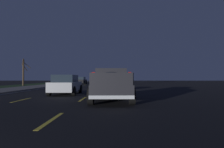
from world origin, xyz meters
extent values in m
plane|color=black|center=(27.00, 0.00, 0.00)|extent=(144.00, 144.00, 0.00)
cube|color=slate|center=(27.00, 7.45, 0.06)|extent=(108.00, 4.00, 0.12)
cube|color=#1E3819|center=(27.00, 12.45, 0.00)|extent=(108.00, 6.00, 0.01)
cube|color=yellow|center=(4.55, -1.75, 0.00)|extent=(2.40, 0.14, 0.01)
cube|color=yellow|center=(10.48, -1.75, 0.00)|extent=(2.40, 0.14, 0.01)
cube|color=yellow|center=(15.93, -1.75, 0.00)|extent=(2.40, 0.14, 0.01)
cube|color=yellow|center=(21.01, -1.75, 0.00)|extent=(2.40, 0.14, 0.01)
cube|color=yellow|center=(26.05, -1.75, 0.00)|extent=(2.40, 0.14, 0.01)
cube|color=yellow|center=(31.16, -1.75, 0.00)|extent=(2.40, 0.14, 0.01)
cube|color=yellow|center=(36.73, -1.75, 0.00)|extent=(2.40, 0.14, 0.01)
cube|color=yellow|center=(42.62, -1.75, 0.00)|extent=(2.40, 0.14, 0.01)
cube|color=yellow|center=(49.26, -1.75, 0.00)|extent=(2.40, 0.14, 0.01)
cube|color=yellow|center=(55.35, -1.75, 0.00)|extent=(2.40, 0.14, 0.01)
cube|color=yellow|center=(61.94, -1.75, 0.00)|extent=(2.40, 0.14, 0.01)
cube|color=yellow|center=(67.83, -1.75, 0.00)|extent=(2.40, 0.14, 0.01)
cube|color=yellow|center=(74.08, -1.75, 0.00)|extent=(2.40, 0.14, 0.01)
cube|color=yellow|center=(79.44, -1.75, 0.00)|extent=(2.40, 0.14, 0.01)
cube|color=yellow|center=(9.92, 1.75, 0.00)|extent=(2.40, 0.14, 0.01)
cube|color=yellow|center=(15.53, 1.75, 0.00)|extent=(2.40, 0.14, 0.01)
cube|color=yellow|center=(22.22, 1.75, 0.00)|extent=(2.40, 0.14, 0.01)
cube|color=yellow|center=(28.28, 1.75, 0.00)|extent=(2.40, 0.14, 0.01)
cube|color=yellow|center=(34.14, 1.75, 0.00)|extent=(2.40, 0.14, 0.01)
cube|color=yellow|center=(40.61, 1.75, 0.00)|extent=(2.40, 0.14, 0.01)
cube|color=yellow|center=(46.79, 1.75, 0.00)|extent=(2.40, 0.14, 0.01)
cube|color=yellow|center=(53.49, 1.75, 0.00)|extent=(2.40, 0.14, 0.01)
cube|color=yellow|center=(60.09, 1.75, 0.00)|extent=(2.40, 0.14, 0.01)
cube|color=yellow|center=(65.96, 1.75, 0.00)|extent=(2.40, 0.14, 0.01)
cube|color=yellow|center=(71.82, 1.75, 0.00)|extent=(2.40, 0.14, 0.01)
cube|color=yellow|center=(77.74, 1.75, 0.00)|extent=(2.40, 0.14, 0.01)
cube|color=silver|center=(27.00, 5.15, 0.00)|extent=(108.00, 0.14, 0.01)
cube|color=#232328|center=(9.76, -3.50, 0.67)|extent=(5.44, 2.12, 0.60)
cube|color=#232328|center=(10.94, -3.47, 1.42)|extent=(2.20, 1.89, 0.90)
cube|color=#1E2833|center=(9.89, -3.50, 1.47)|extent=(0.07, 1.44, 0.50)
cube|color=#232328|center=(8.65, -2.59, 1.25)|extent=(3.03, 0.15, 0.56)
cube|color=#232328|center=(8.70, -4.46, 1.25)|extent=(3.03, 0.15, 0.56)
cube|color=#232328|center=(7.10, -3.56, 1.25)|extent=(0.12, 1.88, 0.56)
cube|color=silver|center=(7.10, -3.56, 0.45)|extent=(0.17, 2.00, 0.16)
cube|color=red|center=(7.09, -2.76, 1.45)|extent=(0.06, 0.14, 0.20)
cube|color=red|center=(7.13, -4.36, 1.45)|extent=(0.06, 0.14, 0.20)
ellipsoid|color=#232833|center=(8.68, -3.52, 1.29)|extent=(2.63, 1.58, 0.64)
sphere|color=silver|center=(9.17, -3.15, 1.15)|extent=(0.40, 0.40, 0.40)
sphere|color=beige|center=(8.08, -3.84, 1.13)|extent=(0.34, 0.34, 0.34)
cylinder|color=black|center=(11.51, -2.46, 0.42)|extent=(0.84, 0.28, 0.84)
cylinder|color=black|center=(11.56, -4.46, 0.42)|extent=(0.84, 0.28, 0.84)
cylinder|color=black|center=(7.95, -2.54, 0.42)|extent=(0.84, 0.28, 0.84)
cylinder|color=black|center=(8.00, -4.54, 0.42)|extent=(0.84, 0.28, 0.84)
cube|color=black|center=(40.25, 3.43, 0.63)|extent=(4.44, 1.90, 0.70)
cube|color=#1E2833|center=(40.00, 3.44, 1.26)|extent=(2.50, 1.64, 0.56)
cylinder|color=black|center=(41.77, 4.30, 0.34)|extent=(0.68, 0.22, 0.68)
cylinder|color=black|center=(41.73, 2.50, 0.34)|extent=(0.68, 0.22, 0.68)
cylinder|color=black|center=(38.78, 4.37, 0.34)|extent=(0.68, 0.22, 0.68)
cylinder|color=black|center=(38.73, 2.57, 0.34)|extent=(0.68, 0.22, 0.68)
cube|color=red|center=(38.10, 3.48, 0.68)|extent=(0.12, 1.51, 0.10)
cube|color=#B2B5BA|center=(14.08, 0.17, 0.63)|extent=(4.42, 1.86, 0.70)
cube|color=#1E2833|center=(13.83, 0.16, 1.26)|extent=(2.48, 1.62, 0.56)
cylinder|color=black|center=(15.57, 1.09, 0.34)|extent=(0.68, 0.22, 0.68)
cylinder|color=black|center=(15.59, -0.71, 0.34)|extent=(0.68, 0.22, 0.68)
cylinder|color=black|center=(12.57, 1.05, 0.34)|extent=(0.68, 0.22, 0.68)
cylinder|color=black|center=(12.60, -0.75, 0.34)|extent=(0.68, 0.22, 0.68)
cube|color=red|center=(11.93, 0.14, 0.68)|extent=(0.10, 1.51, 0.10)
cylinder|color=#423323|center=(31.70, 11.97, 2.26)|extent=(0.28, 0.28, 4.51)
cylinder|color=#423323|center=(32.25, 11.88, 3.04)|extent=(1.16, 0.29, 1.02)
cylinder|color=#423323|center=(32.14, 11.53, 3.55)|extent=(0.86, 1.03, 1.11)
cylinder|color=#423323|center=(31.24, 11.85, 4.04)|extent=(1.01, 0.35, 1.32)
camera|label=1|loc=(-1.38, -3.67, 1.29)|focal=31.01mm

